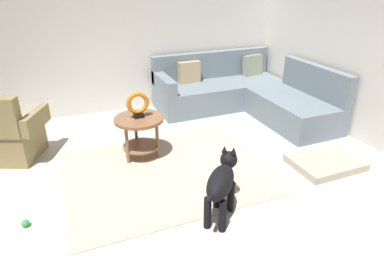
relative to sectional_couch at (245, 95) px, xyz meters
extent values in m
cube|color=beige|center=(-1.99, -2.02, -0.34)|extent=(6.00, 6.00, 0.10)
cube|color=silver|center=(-1.99, 0.92, 1.06)|extent=(6.00, 0.12, 2.70)
cube|color=#BCAD93|center=(-1.84, -1.32, -0.28)|extent=(2.30, 1.90, 0.01)
cube|color=slate|center=(-0.26, 0.38, -0.08)|extent=(2.20, 0.85, 0.42)
cube|color=slate|center=(-0.26, 0.74, 0.36)|extent=(2.20, 0.14, 0.46)
cube|color=slate|center=(0.42, -0.74, -0.08)|extent=(0.85, 1.40, 0.42)
cube|color=slate|center=(0.77, -0.74, 0.36)|extent=(0.14, 1.40, 0.46)
cube|color=slate|center=(-1.28, 0.38, 0.24)|extent=(0.16, 0.85, 0.22)
cube|color=gray|center=(0.49, 0.59, 0.30)|extent=(0.40, 0.23, 0.39)
cube|color=tan|center=(-0.76, 0.59, 0.30)|extent=(0.38, 0.14, 0.38)
cube|color=olive|center=(-3.48, -0.26, -0.09)|extent=(0.79, 0.79, 0.40)
cube|color=olive|center=(-3.16, -0.40, 0.22)|extent=(0.33, 0.59, 0.22)
cylinder|color=brown|center=(-2.01, -0.87, 0.23)|extent=(0.60, 0.60, 0.04)
cylinder|color=brown|center=(-2.01, -0.87, -0.14)|extent=(0.45, 0.45, 0.02)
cylinder|color=brown|center=(-2.01, -0.66, -0.04)|extent=(0.04, 0.04, 0.50)
cylinder|color=brown|center=(-2.19, -0.98, -0.04)|extent=(0.04, 0.04, 0.50)
cylinder|color=brown|center=(-1.82, -0.98, -0.04)|extent=(0.04, 0.04, 0.50)
cube|color=black|center=(-2.01, -0.87, 0.28)|extent=(0.12, 0.08, 0.05)
torus|color=orange|center=(-2.01, -0.87, 0.44)|extent=(0.28, 0.06, 0.28)
cube|color=#B2A38E|center=(-0.01, -1.94, -0.24)|extent=(0.80, 0.60, 0.09)
cylinder|color=black|center=(-1.57, -2.15, -0.13)|extent=(0.07, 0.07, 0.32)
cylinder|color=black|center=(-1.47, -2.25, -0.13)|extent=(0.07, 0.07, 0.32)
cylinder|color=black|center=(-1.78, -2.38, -0.13)|extent=(0.07, 0.07, 0.32)
cylinder|color=black|center=(-1.68, -2.48, -0.13)|extent=(0.07, 0.07, 0.32)
ellipsoid|color=black|center=(-1.63, -2.31, 0.12)|extent=(0.51, 0.53, 0.24)
sphere|color=black|center=(-1.43, -2.09, 0.19)|extent=(0.17, 0.17, 0.17)
ellipsoid|color=black|center=(-1.37, -2.03, 0.17)|extent=(0.13, 0.14, 0.07)
cone|color=black|center=(-1.47, -2.07, 0.30)|extent=(0.06, 0.06, 0.07)
cone|color=black|center=(-1.40, -2.13, 0.30)|extent=(0.06, 0.06, 0.07)
cylinder|color=black|center=(-1.83, -2.55, 0.16)|extent=(0.16, 0.17, 0.16)
sphere|color=green|center=(-3.32, -1.74, -0.25)|extent=(0.07, 0.07, 0.07)
camera|label=1|loc=(-2.85, -4.59, 1.84)|focal=31.65mm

